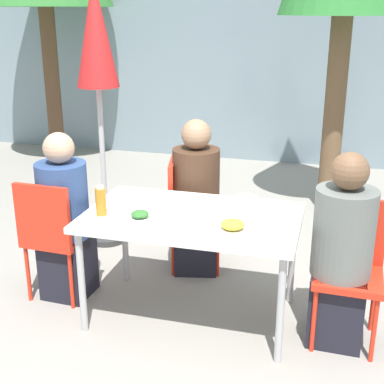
# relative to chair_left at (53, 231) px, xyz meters

# --- Properties ---
(ground_plane) EXTENTS (24.00, 24.00, 0.00)m
(ground_plane) POSITION_rel_chair_left_xyz_m (0.98, 0.03, -0.51)
(ground_plane) COLOR gray
(building_facade) EXTENTS (10.00, 0.20, 3.00)m
(building_facade) POSITION_rel_chair_left_xyz_m (0.98, 4.10, 0.99)
(building_facade) COLOR gray
(building_facade) RESTS_ON ground
(dining_table) EXTENTS (1.35, 0.83, 0.73)m
(dining_table) POSITION_rel_chair_left_xyz_m (0.98, 0.03, 0.15)
(dining_table) COLOR white
(dining_table) RESTS_ON ground
(chair_left) EXTENTS (0.42, 0.42, 0.88)m
(chair_left) POSITION_rel_chair_left_xyz_m (0.00, 0.00, 0.00)
(chair_left) COLOR red
(chair_left) RESTS_ON ground
(person_left) EXTENTS (0.34, 0.34, 1.19)m
(person_left) POSITION_rel_chair_left_xyz_m (0.05, 0.08, 0.05)
(person_left) COLOR black
(person_left) RESTS_ON ground
(chair_right) EXTENTS (0.41, 0.41, 0.88)m
(chair_right) POSITION_rel_chair_left_xyz_m (1.96, 0.08, 0.00)
(chair_right) COLOR red
(chair_right) RESTS_ON ground
(person_right) EXTENTS (0.36, 0.36, 1.20)m
(person_right) POSITION_rel_chair_left_xyz_m (1.91, 0.01, 0.05)
(person_right) COLOR black
(person_right) RESTS_ON ground
(chair_far) EXTENTS (0.48, 0.48, 0.88)m
(chair_far) POSITION_rel_chair_left_xyz_m (0.74, 0.73, 0.00)
(chair_far) COLOR red
(chair_far) RESTS_ON ground
(person_far) EXTENTS (0.38, 0.38, 1.20)m
(person_far) POSITION_rel_chair_left_xyz_m (0.83, 0.70, 0.05)
(person_far) COLOR black
(person_far) RESTS_ON ground
(closed_umbrella) EXTENTS (0.36, 0.36, 2.22)m
(closed_umbrella) POSITION_rel_chair_left_xyz_m (-0.08, 1.03, 1.14)
(closed_umbrella) COLOR #333333
(closed_umbrella) RESTS_ON ground
(plate_0) EXTENTS (0.20, 0.20, 0.06)m
(plate_0) POSITION_rel_chair_left_xyz_m (0.69, -0.13, 0.23)
(plate_0) COLOR white
(plate_0) RESTS_ON dining_table
(plate_1) EXTENTS (0.25, 0.25, 0.07)m
(plate_1) POSITION_rel_chair_left_xyz_m (1.28, -0.16, 0.24)
(plate_1) COLOR white
(plate_1) RESTS_ON dining_table
(bottle) EXTENTS (0.07, 0.07, 0.19)m
(bottle) POSITION_rel_chair_left_xyz_m (0.43, -0.12, 0.30)
(bottle) COLOR #B7751E
(bottle) RESTS_ON dining_table
(drinking_cup) EXTENTS (0.08, 0.08, 0.10)m
(drinking_cup) POSITION_rel_chair_left_xyz_m (1.08, 0.08, 0.26)
(drinking_cup) COLOR silver
(drinking_cup) RESTS_ON dining_table
(salad_bowl) EXTENTS (0.16, 0.16, 0.05)m
(salad_bowl) POSITION_rel_chair_left_xyz_m (1.28, 0.31, 0.23)
(salad_bowl) COLOR white
(salad_bowl) RESTS_ON dining_table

